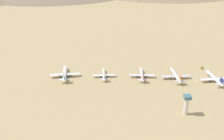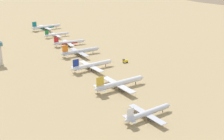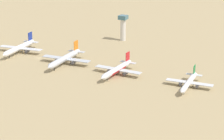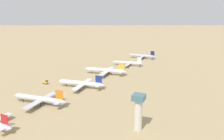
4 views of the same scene
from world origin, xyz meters
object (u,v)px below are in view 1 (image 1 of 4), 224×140
(parked_jet_3, at_px, (214,78))
(parked_jet_4, at_px, (176,75))
(service_truck, at_px, (202,67))
(control_tower, at_px, (186,104))
(parked_jet_7, at_px, (65,73))
(parked_jet_5, at_px, (142,74))
(parked_jet_6, at_px, (104,74))

(parked_jet_3, height_order, parked_jet_4, parked_jet_4)
(service_truck, height_order, control_tower, control_tower)
(service_truck, bearing_deg, parked_jet_7, 96.14)
(parked_jet_4, distance_m, control_tower, 82.34)
(parked_jet_5, bearing_deg, parked_jet_4, -95.89)
(parked_jet_3, distance_m, parked_jet_7, 197.89)
(parked_jet_7, bearing_deg, service_truck, -83.86)
(parked_jet_4, distance_m, parked_jet_7, 148.93)
(service_truck, distance_m, control_tower, 124.26)
(parked_jet_3, bearing_deg, parked_jet_4, 79.63)
(parked_jet_5, xyz_separation_m, service_truck, (24.73, -90.28, -2.00))
(parked_jet_5, height_order, parked_jet_7, parked_jet_7)
(parked_jet_4, height_order, parked_jet_7, parked_jet_7)
(parked_jet_4, distance_m, parked_jet_6, 95.91)
(parked_jet_5, bearing_deg, parked_jet_3, -98.23)
(parked_jet_4, relative_size, service_truck, 8.61)
(parked_jet_7, height_order, service_truck, parked_jet_7)
(parked_jet_5, distance_m, parked_jet_7, 104.07)
(parked_jet_3, distance_m, parked_jet_6, 144.93)
(service_truck, xyz_separation_m, control_tower, (-110.65, 55.47, 10.88))
(parked_jet_5, relative_size, control_tower, 1.87)
(parked_jet_3, height_order, control_tower, control_tower)
(parked_jet_7, bearing_deg, parked_jet_3, -95.02)
(control_tower, bearing_deg, service_truck, -26.62)
(parked_jet_3, bearing_deg, parked_jet_5, 81.77)
(parked_jet_3, relative_size, parked_jet_6, 1.24)
(parked_jet_7, bearing_deg, parked_jet_4, -93.25)
(service_truck, bearing_deg, parked_jet_4, 122.76)
(service_truck, bearing_deg, parked_jet_5, 105.32)
(parked_jet_6, bearing_deg, parked_jet_5, -92.03)
(parked_jet_7, height_order, control_tower, control_tower)
(parked_jet_5, xyz_separation_m, control_tower, (-85.92, -34.81, 8.88))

